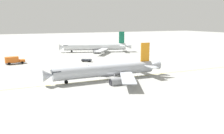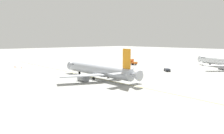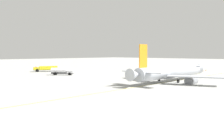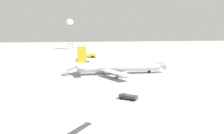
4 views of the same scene
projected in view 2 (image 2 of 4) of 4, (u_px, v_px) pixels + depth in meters
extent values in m
plane|color=#9E9E99|center=(94.00, 80.00, 77.55)|extent=(600.00, 600.00, 0.00)
cylinder|color=#B2B7C1|center=(98.00, 70.00, 79.79)|extent=(4.23, 32.18, 3.72)
cone|color=#B2B7C1|center=(73.00, 66.00, 92.73)|extent=(3.58, 3.06, 3.53)
cone|color=#B2B7C1|center=(135.00, 75.00, 66.59)|extent=(3.23, 4.05, 3.16)
cube|color=black|center=(75.00, 64.00, 90.98)|extent=(3.20, 2.45, 0.70)
ellipsoid|color=slate|center=(101.00, 74.00, 78.71)|extent=(3.53, 11.61, 2.05)
cube|color=orange|center=(127.00, 59.00, 68.61)|extent=(0.29, 3.20, 6.10)
cube|color=#B2B7C1|center=(118.00, 74.00, 66.80)|extent=(5.63, 2.69, 0.20)
cube|color=#B2B7C1|center=(134.00, 71.00, 71.41)|extent=(5.63, 2.69, 0.20)
cube|color=#B2B7C1|center=(82.00, 76.00, 71.75)|extent=(14.42, 9.17, 0.28)
cube|color=#B2B7C1|center=(123.00, 71.00, 83.38)|extent=(14.49, 8.81, 0.28)
cylinder|color=gray|center=(83.00, 79.00, 75.14)|extent=(2.60, 3.71, 2.54)
cylinder|color=black|center=(80.00, 78.00, 76.55)|extent=(2.16, 0.18, 2.16)
cylinder|color=gray|center=(114.00, 75.00, 84.00)|extent=(2.60, 3.71, 2.54)
cylinder|color=black|center=(111.00, 74.00, 85.42)|extent=(2.16, 0.18, 2.16)
cylinder|color=#9EA0A5|center=(79.00, 71.00, 89.13)|extent=(0.20, 0.20, 1.74)
cylinder|color=black|center=(80.00, 73.00, 89.23)|extent=(0.32, 1.10, 1.10)
cylinder|color=#9EA0A5|center=(94.00, 76.00, 76.65)|extent=(0.20, 0.20, 1.74)
cylinder|color=black|center=(94.00, 78.00, 76.75)|extent=(0.32, 1.10, 1.10)
cylinder|color=#9EA0A5|center=(108.00, 74.00, 80.89)|extent=(0.20, 0.20, 1.74)
cylinder|color=black|center=(108.00, 76.00, 81.00)|extent=(0.32, 1.10, 1.10)
cone|color=silver|center=(202.00, 59.00, 124.10)|extent=(4.50, 4.02, 3.75)
cube|color=black|center=(205.00, 58.00, 121.99)|extent=(3.94, 3.33, 0.70)
cube|color=silver|center=(223.00, 65.00, 99.83)|extent=(15.05, 13.03, 0.28)
cylinder|color=gray|center=(222.00, 67.00, 103.20)|extent=(3.11, 4.28, 2.01)
cylinder|color=black|center=(219.00, 67.00, 104.99)|extent=(1.67, 0.68, 1.71)
cylinder|color=#9EA0A5|center=(210.00, 63.00, 119.28)|extent=(0.20, 0.20, 1.78)
cylinder|color=black|center=(210.00, 65.00, 119.39)|extent=(0.63, 1.14, 1.10)
cube|color=#232326|center=(90.00, 65.00, 118.82)|extent=(3.79, 4.56, 0.20)
cube|color=white|center=(93.00, 64.00, 118.35)|extent=(2.52, 2.22, 0.55)
cube|color=black|center=(94.00, 64.00, 118.19)|extent=(1.61, 1.03, 0.31)
cube|color=white|center=(89.00, 64.00, 118.97)|extent=(3.30, 3.48, 0.70)
cylinder|color=black|center=(94.00, 65.00, 119.45)|extent=(0.66, 0.83, 0.80)
cylinder|color=black|center=(92.00, 65.00, 117.37)|extent=(0.66, 0.83, 0.80)
cylinder|color=black|center=(89.00, 65.00, 120.25)|extent=(0.66, 0.83, 0.80)
cylinder|color=black|center=(87.00, 65.00, 118.17)|extent=(0.66, 0.83, 0.80)
cube|color=#232326|center=(130.00, 63.00, 125.13)|extent=(2.80, 7.93, 0.20)
cube|color=orange|center=(134.00, 63.00, 123.20)|extent=(2.73, 2.54, 1.00)
cube|color=black|center=(136.00, 63.00, 122.45)|extent=(2.13, 0.26, 0.56)
cube|color=orange|center=(129.00, 61.00, 125.83)|extent=(2.97, 5.44, 2.40)
cylinder|color=black|center=(136.00, 64.00, 124.20)|extent=(0.36, 1.02, 1.00)
cylinder|color=black|center=(133.00, 64.00, 122.37)|extent=(0.36, 1.02, 1.00)
cylinder|color=black|center=(128.00, 63.00, 127.75)|extent=(0.36, 1.02, 1.00)
cylinder|color=black|center=(126.00, 63.00, 125.92)|extent=(0.36, 1.02, 1.00)
cube|color=#232326|center=(167.00, 70.00, 98.47)|extent=(3.93, 4.27, 0.20)
cube|color=#2D333D|center=(168.00, 70.00, 96.91)|extent=(2.18, 2.12, 0.70)
cube|color=black|center=(168.00, 70.00, 96.36)|extent=(1.18, 1.01, 0.39)
cube|color=#2D333D|center=(167.00, 69.00, 99.17)|extent=(3.17, 3.29, 0.60)
cylinder|color=black|center=(170.00, 71.00, 97.01)|extent=(0.63, 0.67, 0.64)
cylinder|color=black|center=(166.00, 71.00, 96.96)|extent=(0.63, 0.67, 0.64)
cylinder|color=black|center=(168.00, 70.00, 99.88)|extent=(0.63, 0.67, 0.64)
cylinder|color=black|center=(164.00, 70.00, 99.83)|extent=(0.63, 0.67, 0.64)
cube|color=yellow|center=(106.00, 80.00, 77.07)|extent=(4.63, 173.97, 0.01)
cone|color=orange|center=(22.00, 68.00, 108.81)|extent=(0.36, 0.36, 0.55)
cylinder|color=white|center=(22.00, 68.00, 108.81)|extent=(0.22, 0.22, 0.06)
cone|color=orange|center=(16.00, 67.00, 111.74)|extent=(0.36, 0.36, 0.55)
cylinder|color=white|center=(16.00, 67.00, 111.74)|extent=(0.22, 0.22, 0.06)
cone|color=orange|center=(15.00, 67.00, 112.47)|extent=(0.36, 0.36, 0.55)
cylinder|color=white|center=(15.00, 67.00, 112.47)|extent=(0.22, 0.22, 0.06)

